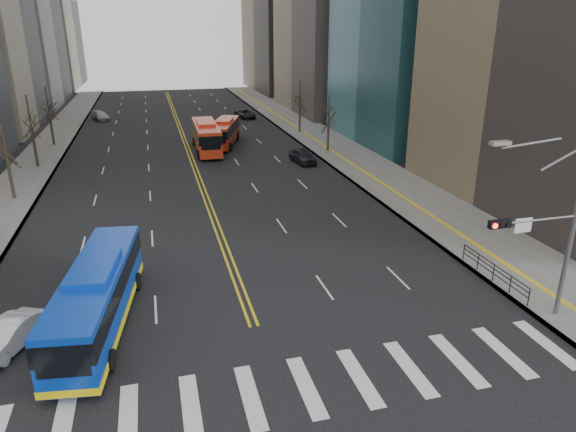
# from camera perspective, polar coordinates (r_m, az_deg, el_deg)

# --- Properties ---
(ground) EXTENTS (220.00, 220.00, 0.00)m
(ground) POSITION_cam_1_polar(r_m,az_deg,el_deg) (22.15, -1.05, -18.92)
(ground) COLOR black
(sidewalk_right) EXTENTS (7.00, 130.00, 0.15)m
(sidewalk_right) POSITION_cam_1_polar(r_m,az_deg,el_deg) (66.80, 4.24, 8.22)
(sidewalk_right) COLOR slate
(sidewalk_right) RESTS_ON ground
(sidewalk_left) EXTENTS (5.00, 130.00, 0.15)m
(sidewalk_left) POSITION_cam_1_polar(r_m,az_deg,el_deg) (64.43, -25.86, 5.79)
(sidewalk_left) COLOR slate
(sidewalk_left) RESTS_ON ground
(crosswalk) EXTENTS (26.70, 4.00, 0.01)m
(crosswalk) POSITION_cam_1_polar(r_m,az_deg,el_deg) (22.14, -1.05, -18.91)
(crosswalk) COLOR silver
(crosswalk) RESTS_ON ground
(centerline) EXTENTS (0.55, 100.00, 0.01)m
(centerline) POSITION_cam_1_polar(r_m,az_deg,el_deg) (73.14, -11.66, 8.86)
(centerline) COLOR gold
(centerline) RESTS_ON ground
(signal_mast) EXTENTS (5.37, 0.37, 9.39)m
(signal_mast) POSITION_cam_1_polar(r_m,az_deg,el_deg) (27.39, 26.92, -1.51)
(signal_mast) COLOR slate
(signal_mast) RESTS_ON ground
(pedestrian_railing) EXTENTS (0.06, 6.06, 1.02)m
(pedestrian_railing) POSITION_cam_1_polar(r_m,az_deg,el_deg) (32.01, 21.89, -5.58)
(pedestrian_railing) COLOR black
(pedestrian_railing) RESTS_ON sidewalk_right
(street_trees) EXTENTS (35.20, 47.20, 7.60)m
(street_trees) POSITION_cam_1_polar(r_m,az_deg,el_deg) (52.12, -18.41, 9.20)
(street_trees) COLOR #2F241C
(street_trees) RESTS_ON ground
(blue_bus) EXTENTS (4.07, 11.77, 3.37)m
(blue_bus) POSITION_cam_1_polar(r_m,az_deg,el_deg) (26.87, -20.42, -8.19)
(blue_bus) COLOR #0B36AC
(blue_bus) RESTS_ON ground
(red_bus_near) EXTENTS (3.00, 11.20, 3.54)m
(red_bus_near) POSITION_cam_1_polar(r_m,az_deg,el_deg) (62.17, -9.07, 8.90)
(red_bus_near) COLOR red
(red_bus_near) RESTS_ON ground
(red_bus_far) EXTENTS (5.32, 10.35, 3.24)m
(red_bus_far) POSITION_cam_1_polar(r_m,az_deg,el_deg) (65.27, -7.06, 9.39)
(red_bus_far) COLOR red
(red_bus_far) RESTS_ON ground
(car_white) EXTENTS (3.07, 4.40, 1.37)m
(car_white) POSITION_cam_1_polar(r_m,az_deg,el_deg) (27.34, -28.66, -11.62)
(car_white) COLOR white
(car_white) RESTS_ON ground
(car_dark_mid) EXTENTS (2.36, 4.74, 1.55)m
(car_dark_mid) POSITION_cam_1_polar(r_m,az_deg,el_deg) (56.22, 1.64, 6.69)
(car_dark_mid) COLOR black
(car_dark_mid) RESTS_ON ground
(car_silver) EXTENTS (3.45, 5.08, 1.37)m
(car_silver) POSITION_cam_1_polar(r_m,az_deg,el_deg) (88.08, -20.10, 10.40)
(car_silver) COLOR #99989D
(car_silver) RESTS_ON ground
(car_dark_far) EXTENTS (3.18, 5.25, 1.36)m
(car_dark_far) POSITION_cam_1_polar(r_m,az_deg,el_deg) (85.16, -4.77, 11.24)
(car_dark_far) COLOR black
(car_dark_far) RESTS_ON ground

